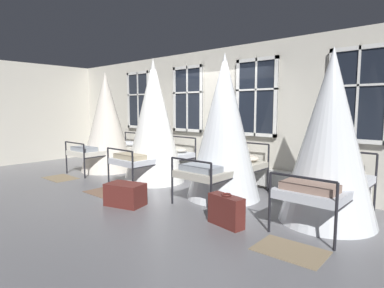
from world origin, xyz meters
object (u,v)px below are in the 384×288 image
at_px(travel_trunk, 125,194).
at_px(cot_second, 154,122).
at_px(cot_first, 106,123).
at_px(cot_fourth, 330,139).
at_px(cot_third, 224,129).
at_px(suitcase_dark, 226,211).

bearing_deg(travel_trunk, cot_second, 123.14).
xyz_separation_m(cot_second, travel_trunk, (1.01, -1.55, -1.15)).
bearing_deg(cot_first, cot_fourth, -91.45).
bearing_deg(cot_fourth, cot_third, 89.18).
xyz_separation_m(cot_first, travel_trunk, (2.91, -1.55, -1.07)).
relative_size(cot_first, cot_second, 0.94).
bearing_deg(cot_first, cot_second, -91.28).
bearing_deg(suitcase_dark, cot_first, 175.57).
distance_m(cot_fourth, suitcase_dark, 1.82).
bearing_deg(cot_fourth, suitcase_dark, 138.97).
height_order(cot_second, travel_trunk, cot_second).
bearing_deg(travel_trunk, cot_third, 58.73).
height_order(cot_first, cot_second, cot_second).
bearing_deg(suitcase_dark, cot_second, 167.20).
distance_m(cot_third, cot_fourth, 1.91).
bearing_deg(cot_third, cot_second, 89.16).
distance_m(cot_third, suitcase_dark, 1.83).
relative_size(cot_first, cot_fourth, 1.03).
relative_size(cot_first, travel_trunk, 4.06).
xyz_separation_m(cot_third, cot_fourth, (1.91, -0.02, -0.06)).
distance_m(cot_second, travel_trunk, 2.18).
bearing_deg(cot_second, travel_trunk, -146.70).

